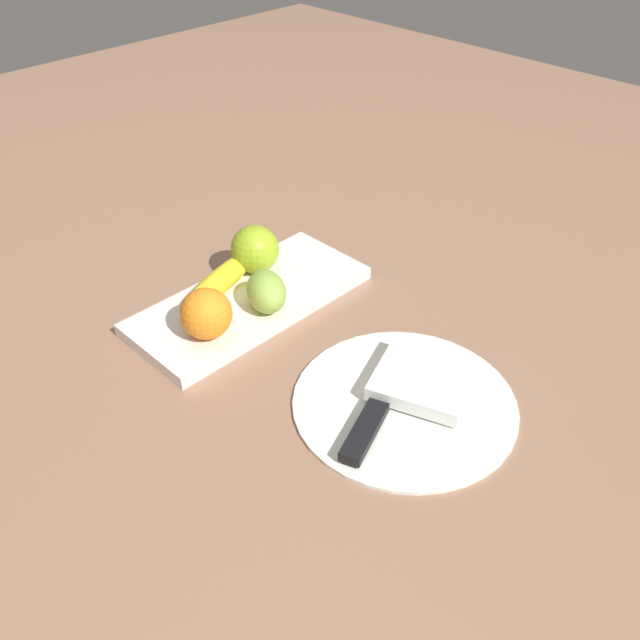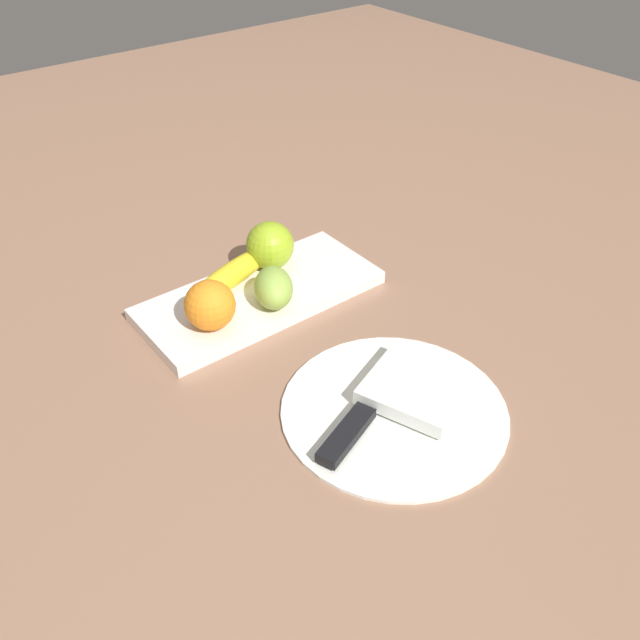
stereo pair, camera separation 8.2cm
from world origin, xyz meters
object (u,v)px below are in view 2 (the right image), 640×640
at_px(orange_near_apple, 210,305).
at_px(knife, 354,426).
at_px(dinner_plate, 394,409).
at_px(fruit_tray, 259,295).
at_px(folded_napkin, 416,388).
at_px(banana, 232,274).
at_px(grape_bunch, 274,288).
at_px(apple, 271,245).

height_order(orange_near_apple, knife, orange_near_apple).
distance_m(dinner_plate, knife, 0.06).
bearing_deg(fruit_tray, folded_napkin, -83.29).
distance_m(banana, folded_napkin, 0.31).
bearing_deg(grape_bunch, knife, -103.93).
height_order(apple, grape_bunch, apple).
relative_size(apple, banana, 0.40).
distance_m(grape_bunch, knife, 0.24).
bearing_deg(apple, grape_bunch, -122.41).
relative_size(orange_near_apple, grape_bunch, 0.88).
bearing_deg(fruit_tray, dinner_plate, -90.00).
xyz_separation_m(orange_near_apple, dinner_plate, (0.09, -0.24, -0.05)).
bearing_deg(banana, grape_bunch, -91.34).
bearing_deg(knife, grape_bunch, 55.65).
bearing_deg(banana, orange_near_apple, -154.39).
relative_size(banana, knife, 0.98).
height_order(apple, knife, apple).
height_order(fruit_tray, apple, apple).
bearing_deg(banana, folded_napkin, -96.50).
relative_size(grape_bunch, folded_napkin, 0.68).
distance_m(apple, knife, 0.33).
height_order(orange_near_apple, dinner_plate, orange_near_apple).
height_order(folded_napkin, knife, folded_napkin).
bearing_deg(folded_napkin, fruit_tray, 96.71).
xyz_separation_m(apple, orange_near_apple, (-0.14, -0.07, -0.00)).
bearing_deg(orange_near_apple, folded_napkin, -62.95).
bearing_deg(knife, apple, 50.53).
xyz_separation_m(grape_bunch, dinner_plate, (0.00, -0.23, -0.04)).
bearing_deg(banana, dinner_plate, -102.42).
relative_size(folded_napkin, knife, 0.61).
xyz_separation_m(orange_near_apple, folded_napkin, (0.12, -0.24, -0.03)).
bearing_deg(folded_napkin, orange_near_apple, 117.05).
distance_m(banana, orange_near_apple, 0.10).
height_order(apple, orange_near_apple, apple).
height_order(dinner_plate, folded_napkin, folded_napkin).
bearing_deg(fruit_tray, apple, 38.86).
height_order(fruit_tray, grape_bunch, grape_bunch).
distance_m(banana, dinner_plate, 0.31).
height_order(grape_bunch, folded_napkin, grape_bunch).
bearing_deg(folded_napkin, knife, 179.20).
distance_m(orange_near_apple, dinner_plate, 0.26).
distance_m(apple, dinner_plate, 0.32).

